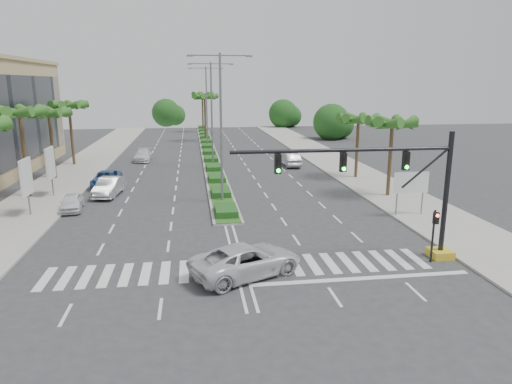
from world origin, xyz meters
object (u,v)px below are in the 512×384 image
car_parked_a (72,202)px  car_parked_d (143,155)px  car_right (291,160)px  car_parked_b (109,187)px  car_crossing (247,260)px  car_parked_c (107,179)px

car_parked_a → car_parked_d: car_parked_d is taller
car_right → car_parked_b: bearing=32.2°
car_parked_b → car_right: 22.58m
car_right → car_parked_d: bearing=-20.0°
car_parked_b → car_crossing: bearing=-54.6°
car_parked_d → car_right: bearing=-18.7°
car_parked_c → car_right: car_right is taller
car_crossing → car_parked_b: bearing=3.2°
car_parked_a → car_right: 26.92m
car_parked_c → car_right: 21.54m
car_parked_d → car_crossing: (8.82, -37.23, 0.11)m
car_parked_a → car_parked_c: size_ratio=0.73×
car_crossing → car_right: bearing=-41.1°
car_parked_a → car_crossing: size_ratio=0.65×
car_parked_d → car_crossing: car_crossing is taller
car_parked_a → car_right: bearing=31.9°
car_parked_c → car_right: bearing=21.8°
car_parked_d → car_crossing: bearing=-75.8°
car_parked_a → car_parked_b: car_parked_b is taller
car_parked_b → car_parked_c: 4.00m
car_parked_d → car_parked_a: bearing=-97.1°
car_parked_c → car_crossing: bearing=-65.2°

